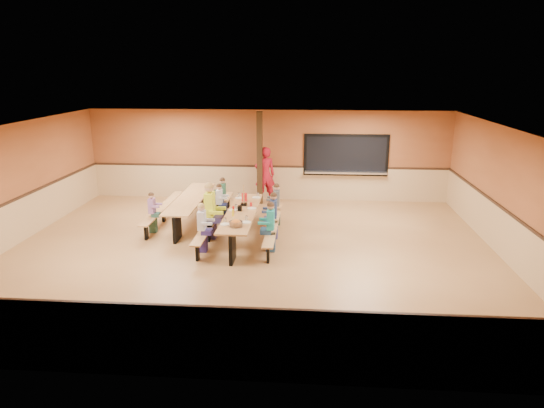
{
  "coord_description": "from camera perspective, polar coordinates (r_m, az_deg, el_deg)",
  "views": [
    {
      "loc": [
        1.38,
        -10.95,
        4.35
      ],
      "look_at": [
        0.52,
        0.29,
        1.15
      ],
      "focal_mm": 32.0,
      "sensor_mm": 36.0,
      "label": 1
    }
  ],
  "objects": [
    {
      "name": "kitchen_pass_through",
      "position": [
        16.21,
        8.69,
        5.5
      ],
      "size": [
        2.78,
        0.28,
        1.38
      ],
      "color": "black",
      "rests_on": "ground"
    },
    {
      "name": "ground",
      "position": [
        11.86,
        -2.6,
        -5.68
      ],
      "size": [
        12.0,
        12.0,
        0.0
      ],
      "primitive_type": "plane",
      "color": "brown",
      "rests_on": "ground"
    },
    {
      "name": "seated_child_tan_sec",
      "position": [
        12.99,
        -7.06,
        -1.13
      ],
      "size": [
        0.35,
        0.28,
        1.17
      ],
      "primitive_type": null,
      "color": "#B4AD90",
      "rests_on": "ground"
    },
    {
      "name": "structural_post",
      "position": [
        15.69,
        -1.45,
        5.38
      ],
      "size": [
        0.18,
        0.18,
        3.0
      ],
      "primitive_type": "cube",
      "color": "black",
      "rests_on": "ground"
    },
    {
      "name": "seated_child_green_sec",
      "position": [
        14.53,
        -5.81,
        0.77
      ],
      "size": [
        0.36,
        0.29,
        1.18
      ],
      "primitive_type": null,
      "color": "#2E664B",
      "rests_on": "ground"
    },
    {
      "name": "place_settings",
      "position": [
        12.54,
        -3.62,
        -0.65
      ],
      "size": [
        0.65,
        3.3,
        0.11
      ],
      "primitive_type": null,
      "color": "beige",
      "rests_on": "cafeteria_table_main"
    },
    {
      "name": "punch_pitcher",
      "position": [
        13.51,
        -3.26,
        0.81
      ],
      "size": [
        0.16,
        0.16,
        0.22
      ],
      "primitive_type": "cylinder",
      "color": "red",
      "rests_on": "cafeteria_table_main"
    },
    {
      "name": "seated_child_grey_left",
      "position": [
        14.01,
        -6.19,
        0.08
      ],
      "size": [
        0.33,
        0.27,
        1.13
      ],
      "primitive_type": null,
      "color": "silver",
      "rests_on": "ground"
    },
    {
      "name": "chip_bowl",
      "position": [
        11.39,
        -4.27,
        -2.28
      ],
      "size": [
        0.32,
        0.32,
        0.15
      ],
      "primitive_type": null,
      "color": "orange",
      "rests_on": "cafeteria_table_main"
    },
    {
      "name": "room_envelope",
      "position": [
        11.63,
        -2.64,
        -2.51
      ],
      "size": [
        12.04,
        10.04,
        3.02
      ],
      "color": "brown",
      "rests_on": "ground"
    },
    {
      "name": "seated_child_teal_right",
      "position": [
        11.72,
        -0.16,
        -2.74
      ],
      "size": [
        0.38,
        0.31,
        1.23
      ],
      "primitive_type": null,
      "color": "teal",
      "rests_on": "ground"
    },
    {
      "name": "seated_child_char_right",
      "position": [
        13.71,
        0.53,
        -0.07
      ],
      "size": [
        0.35,
        0.29,
        1.18
      ],
      "primitive_type": null,
      "color": "#495053",
      "rests_on": "ground"
    },
    {
      "name": "cafeteria_table_main",
      "position": [
        12.62,
        -3.6,
        -1.82
      ],
      "size": [
        1.91,
        3.7,
        0.74
      ],
      "color": "#B37D47",
      "rests_on": "ground"
    },
    {
      "name": "seated_child_purple_sec",
      "position": [
        13.47,
        -13.9,
        -1.0
      ],
      "size": [
        0.32,
        0.26,
        1.11
      ],
      "primitive_type": null,
      "color": "#8D5E93",
      "rests_on": "ground"
    },
    {
      "name": "napkin_dispenser",
      "position": [
        12.62,
        -3.8,
        -0.5
      ],
      "size": [
        0.1,
        0.14,
        0.13
      ],
      "primitive_type": "cube",
      "color": "black",
      "rests_on": "cafeteria_table_main"
    },
    {
      "name": "condiment_mustard",
      "position": [
        12.16,
        -4.61,
        -1.05
      ],
      "size": [
        0.06,
        0.06,
        0.17
      ],
      "primitive_type": "cylinder",
      "color": "yellow",
      "rests_on": "cafeteria_table_main"
    },
    {
      "name": "cafeteria_table_second",
      "position": [
        14.15,
        -9.51,
        -0.06
      ],
      "size": [
        1.91,
        3.7,
        0.74
      ],
      "color": "#B37D47",
      "rests_on": "ground"
    },
    {
      "name": "seated_adult_yellow",
      "position": [
        12.69,
        -7.31,
        -0.84
      ],
      "size": [
        0.49,
        0.4,
        1.47
      ],
      "primitive_type": null,
      "color": "yellow",
      "rests_on": "ground"
    },
    {
      "name": "seated_child_navy_right",
      "position": [
        12.61,
        0.18,
        -1.4
      ],
      "size": [
        0.37,
        0.31,
        1.22
      ],
      "primitive_type": null,
      "color": "navy",
      "rests_on": "ground"
    },
    {
      "name": "condiment_ketchup",
      "position": [
        12.46,
        -4.56,
        -0.63
      ],
      "size": [
        0.06,
        0.06,
        0.17
      ],
      "primitive_type": "cylinder",
      "color": "#B2140F",
      "rests_on": "cafeteria_table_main"
    },
    {
      "name": "standing_woman",
      "position": [
        15.94,
        -0.84,
        3.45
      ],
      "size": [
        0.78,
        0.63,
        1.86
      ],
      "primitive_type": "imported",
      "rotation": [
        0.0,
        0.0,
        3.46
      ],
      "color": "#A91324",
      "rests_on": "ground"
    },
    {
      "name": "table_paddle",
      "position": [
        13.08,
        -3.34,
        0.42
      ],
      "size": [
        0.16,
        0.16,
        0.56
      ],
      "color": "black",
      "rests_on": "cafeteria_table_main"
    },
    {
      "name": "seated_child_white_left",
      "position": [
        11.82,
        -8.23,
        -2.8
      ],
      "size": [
        0.37,
        0.3,
        1.2
      ],
      "primitive_type": null,
      "color": "silver",
      "rests_on": "ground"
    }
  ]
}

